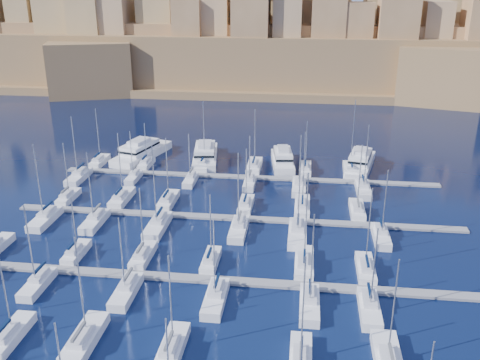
# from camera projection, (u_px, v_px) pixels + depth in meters

# --- Properties ---
(ground) EXTENTS (600.00, 600.00, 0.00)m
(ground) POSITION_uv_depth(u_px,v_px,m) (227.00, 244.00, 90.62)
(ground) COLOR black
(ground) RESTS_ON ground
(pontoon_mid_near) EXTENTS (84.00, 2.00, 0.40)m
(pontoon_mid_near) POSITION_uv_depth(u_px,v_px,m) (215.00, 280.00, 79.42)
(pontoon_mid_near) COLOR slate
(pontoon_mid_near) RESTS_ON ground
(pontoon_mid_far) EXTENTS (84.00, 2.00, 0.40)m
(pontoon_mid_far) POSITION_uv_depth(u_px,v_px,m) (234.00, 218.00, 99.82)
(pontoon_mid_far) COLOR slate
(pontoon_mid_far) RESTS_ON ground
(pontoon_far) EXTENTS (84.00, 2.00, 0.40)m
(pontoon_far) POSITION_uv_depth(u_px,v_px,m) (247.00, 177.00, 120.23)
(pontoon_far) COLOR slate
(pontoon_far) RESTS_ON ground
(sailboat_1) EXTENTS (2.59, 8.65, 13.66)m
(sailboat_1) POSITION_uv_depth(u_px,v_px,m) (10.00, 335.00, 66.30)
(sailboat_1) COLOR white
(sailboat_1) RESTS_ON ground
(sailboat_2) EXTENTS (2.90, 9.67, 14.67)m
(sailboat_2) POSITION_uv_depth(u_px,v_px,m) (85.00, 339.00, 65.67)
(sailboat_2) COLOR white
(sailboat_2) RESTS_ON ground
(sailboat_3) EXTENTS (2.64, 8.81, 13.30)m
(sailboat_3) POSITION_uv_depth(u_px,v_px,m) (172.00, 348.00, 64.01)
(sailboat_3) COLOR white
(sailboat_3) RESTS_ON ground
(sailboat_4) EXTENTS (2.59, 8.65, 14.32)m
(sailboat_4) POSITION_uv_depth(u_px,v_px,m) (301.00, 359.00, 62.16)
(sailboat_4) COLOR white
(sailboat_4) RESTS_ON ground
(sailboat_13) EXTENTS (2.27, 7.57, 10.43)m
(sailboat_13) POSITION_uv_depth(u_px,v_px,m) (76.00, 253.00, 86.29)
(sailboat_13) COLOR white
(sailboat_13) RESTS_ON ground
(sailboat_14) EXTENTS (2.48, 8.28, 12.41)m
(sailboat_14) POSITION_uv_depth(u_px,v_px,m) (143.00, 255.00, 85.34)
(sailboat_14) COLOR white
(sailboat_14) RESTS_ON ground
(sailboat_15) EXTENTS (2.32, 7.74, 12.02)m
(sailboat_15) POSITION_uv_depth(u_px,v_px,m) (211.00, 261.00, 83.83)
(sailboat_15) COLOR white
(sailboat_15) RESTS_ON ground
(sailboat_16) EXTENTS (2.89, 9.63, 15.86)m
(sailboat_16) POSITION_uv_depth(u_px,v_px,m) (304.00, 263.00, 82.99)
(sailboat_16) COLOR white
(sailboat_16) RESTS_ON ground
(sailboat_17) EXTENTS (2.60, 8.66, 14.01)m
(sailboat_17) POSITION_uv_depth(u_px,v_px,m) (366.00, 269.00, 81.48)
(sailboat_17) COLOR white
(sailboat_17) RESTS_ON ground
(sailboat_19) EXTENTS (2.43, 8.10, 13.62)m
(sailboat_19) POSITION_uv_depth(u_px,v_px,m) (38.00, 283.00, 77.55)
(sailboat_19) COLOR white
(sailboat_19) RESTS_ON ground
(sailboat_20) EXTENTS (2.62, 8.73, 12.68)m
(sailboat_20) POSITION_uv_depth(u_px,v_px,m) (126.00, 291.00, 75.72)
(sailboat_20) COLOR white
(sailboat_20) RESTS_ON ground
(sailboat_21) EXTENTS (2.75, 9.15, 13.36)m
(sailboat_21) POSITION_uv_depth(u_px,v_px,m) (216.00, 298.00, 74.04)
(sailboat_21) COLOR white
(sailboat_21) RESTS_ON ground
(sailboat_22) EXTENTS (2.67, 8.90, 14.70)m
(sailboat_22) POSITION_uv_depth(u_px,v_px,m) (309.00, 304.00, 72.66)
(sailboat_22) COLOR white
(sailboat_22) RESTS_ON ground
(sailboat_23) EXTENTS (2.66, 8.87, 13.20)m
(sailboat_23) POSITION_uv_depth(u_px,v_px,m) (369.00, 308.00, 71.76)
(sailboat_23) COLOR white
(sailboat_23) RESTS_ON ground
(sailboat_24) EXTENTS (2.33, 7.76, 12.25)m
(sailboat_24) POSITION_uv_depth(u_px,v_px,m) (68.00, 197.00, 108.05)
(sailboat_24) COLOR white
(sailboat_24) RESTS_ON ground
(sailboat_25) EXTENTS (2.84, 9.45, 14.41)m
(sailboat_25) POSITION_uv_depth(u_px,v_px,m) (122.00, 198.00, 107.55)
(sailboat_25) COLOR white
(sailboat_25) RESTS_ON ground
(sailboat_26) EXTENTS (2.73, 9.11, 13.79)m
(sailboat_26) POSITION_uv_depth(u_px,v_px,m) (168.00, 200.00, 106.30)
(sailboat_26) COLOR white
(sailboat_26) RESTS_ON ground
(sailboat_27) EXTENTS (2.56, 8.53, 12.35)m
(sailboat_27) POSITION_uv_depth(u_px,v_px,m) (246.00, 205.00, 104.24)
(sailboat_27) COLOR white
(sailboat_27) RESTS_ON ground
(sailboat_28) EXTENTS (2.88, 9.58, 15.86)m
(sailboat_28) POSITION_uv_depth(u_px,v_px,m) (302.00, 207.00, 103.44)
(sailboat_28) COLOR white
(sailboat_28) RESTS_ON ground
(sailboat_29) EXTENTS (2.67, 8.91, 13.88)m
(sailboat_29) POSITION_uv_depth(u_px,v_px,m) (357.00, 210.00, 101.94)
(sailboat_29) COLOR white
(sailboat_29) RESTS_ON ground
(sailboat_30) EXTENTS (2.86, 9.55, 15.53)m
(sailboat_30) POSITION_uv_depth(u_px,v_px,m) (45.00, 218.00, 98.34)
(sailboat_30) COLOR white
(sailboat_30) RESTS_ON ground
(sailboat_31) EXTENTS (2.74, 9.12, 14.36)m
(sailboat_31) POSITION_uv_depth(u_px,v_px,m) (95.00, 221.00, 97.45)
(sailboat_31) COLOR white
(sailboat_31) RESTS_ON ground
(sailboat_32) EXTENTS (3.03, 10.11, 16.15)m
(sailboat_32) POSITION_uv_depth(u_px,v_px,m) (158.00, 225.00, 95.62)
(sailboat_32) COLOR white
(sailboat_32) RESTS_ON ground
(sailboat_33) EXTENTS (2.81, 9.37, 15.35)m
(sailboat_33) POSITION_uv_depth(u_px,v_px,m) (239.00, 229.00, 94.28)
(sailboat_33) COLOR white
(sailboat_33) RESTS_ON ground
(sailboat_34) EXTENTS (3.12, 10.39, 15.97)m
(sailboat_34) POSITION_uv_depth(u_px,v_px,m) (297.00, 233.00, 92.62)
(sailboat_34) COLOR white
(sailboat_34) RESTS_ON ground
(sailboat_35) EXTENTS (2.61, 8.68, 13.28)m
(sailboat_35) POSITION_uv_depth(u_px,v_px,m) (381.00, 236.00, 91.77)
(sailboat_35) COLOR white
(sailboat_35) RESTS_ON ground
(sailboat_36) EXTENTS (2.51, 8.37, 13.84)m
(sailboat_36) POSITION_uv_depth(u_px,v_px,m) (100.00, 161.00, 128.95)
(sailboat_36) COLOR white
(sailboat_36) RESTS_ON ground
(sailboat_37) EXTENTS (2.35, 7.85, 10.82)m
(sailboat_37) POSITION_uv_depth(u_px,v_px,m) (146.00, 164.00, 127.38)
(sailboat_37) COLOR white
(sailboat_37) RESTS_ON ground
(sailboat_38) EXTENTS (3.01, 10.02, 16.04)m
(sailboat_38) POSITION_uv_depth(u_px,v_px,m) (204.00, 164.00, 126.75)
(sailboat_38) COLOR white
(sailboat_38) RESTS_ON ground
(sailboat_39) EXTENTS (3.08, 10.25, 14.63)m
(sailboat_39) POSITION_uv_depth(u_px,v_px,m) (254.00, 166.00, 125.48)
(sailboat_39) COLOR white
(sailboat_39) RESTS_ON ground
(sailboat_40) EXTENTS (2.73, 9.09, 12.38)m
(sailboat_40) POSITION_uv_depth(u_px,v_px,m) (305.00, 169.00, 123.60)
(sailboat_40) COLOR white
(sailboat_40) RESTS_ON ground
(sailboat_41) EXTENTS (3.05, 10.17, 17.37)m
(sailboat_41) POSITION_uv_depth(u_px,v_px,m) (350.00, 170.00, 122.88)
(sailboat_41) COLOR white
(sailboat_41) RESTS_ON ground
(sailboat_42) EXTENTS (2.87, 9.57, 14.92)m
(sailboat_42) POSITION_uv_depth(u_px,v_px,m) (79.00, 176.00, 119.05)
(sailboat_42) COLOR white
(sailboat_42) RESTS_ON ground
(sailboat_43) EXTENTS (2.14, 7.14, 11.69)m
(sailboat_43) POSITION_uv_depth(u_px,v_px,m) (134.00, 177.00, 118.77)
(sailboat_43) COLOR white
(sailboat_43) RESTS_ON ground
(sailboat_44) EXTENTS (2.23, 7.42, 11.60)m
(sailboat_44) POSITION_uv_depth(u_px,v_px,m) (191.00, 180.00, 117.15)
(sailboat_44) COLOR white
(sailboat_44) RESTS_ON ground
(sailboat_45) EXTENTS (2.33, 7.78, 11.69)m
(sailboat_45) POSITION_uv_depth(u_px,v_px,m) (250.00, 183.00, 115.48)
(sailboat_45) COLOR white
(sailboat_45) RESTS_ON ground
(sailboat_46) EXTENTS (2.86, 9.54, 12.52)m
(sailboat_46) POSITION_uv_depth(u_px,v_px,m) (299.00, 186.00, 113.45)
(sailboat_46) COLOR white
(sailboat_46) RESTS_ON ground
(sailboat_47) EXTENTS (2.85, 9.49, 15.14)m
(sailboat_47) POSITION_uv_depth(u_px,v_px,m) (363.00, 189.00, 111.92)
(sailboat_47) COLOR white
(sailboat_47) RESTS_ON ground
(motor_yacht_a) EXTENTS (11.04, 20.58, 5.25)m
(motor_yacht_a) POSITION_uv_depth(u_px,v_px,m) (141.00, 151.00, 133.08)
(motor_yacht_a) COLOR white
(motor_yacht_a) RESTS_ON ground
(motor_yacht_b) EXTENTS (8.07, 18.98, 5.25)m
(motor_yacht_b) POSITION_uv_depth(u_px,v_px,m) (205.00, 155.00, 130.60)
(motor_yacht_b) COLOR white
(motor_yacht_b) RESTS_ON ground
(motor_yacht_c) EXTENTS (6.50, 15.81, 5.25)m
(motor_yacht_c) POSITION_uv_depth(u_px,v_px,m) (283.00, 160.00, 127.06)
(motor_yacht_c) COLOR white
(motor_yacht_c) RESTS_ON ground
(motor_yacht_d) EXTENTS (8.66, 17.71, 5.25)m
(motor_yacht_d) POSITION_uv_depth(u_px,v_px,m) (360.00, 161.00, 125.70)
(motor_yacht_d) COLOR white
(motor_yacht_d) RESTS_ON ground
(fortified_city) EXTENTS (460.00, 108.95, 59.52)m
(fortified_city) POSITION_uv_depth(u_px,v_px,m) (279.00, 46.00, 229.39)
(fortified_city) COLOR brown
(fortified_city) RESTS_ON ground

